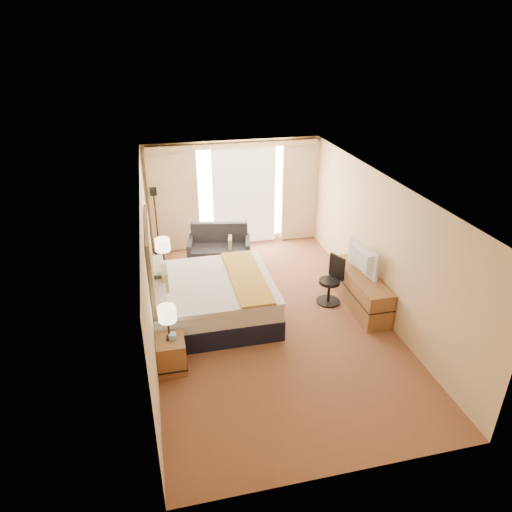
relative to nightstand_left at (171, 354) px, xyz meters
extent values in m
cube|color=#522317|center=(1.87, 1.05, -0.28)|extent=(4.20, 7.00, 0.02)
cube|color=white|center=(1.87, 1.05, 2.33)|extent=(4.20, 7.00, 0.02)
cube|color=tan|center=(1.87, 4.55, 1.02)|extent=(4.20, 0.02, 2.60)
cube|color=tan|center=(1.87, -2.45, 1.02)|extent=(4.20, 0.02, 2.60)
cube|color=tan|center=(-0.23, 1.05, 1.02)|extent=(0.02, 7.00, 2.60)
cube|color=tan|center=(3.97, 1.05, 1.02)|extent=(0.02, 7.00, 2.60)
cube|color=black|center=(-0.19, 1.25, 1.01)|extent=(0.06, 1.85, 1.50)
cube|color=olive|center=(0.00, 0.00, 0.00)|extent=(0.45, 0.52, 0.55)
cube|color=olive|center=(0.00, 2.50, 0.00)|extent=(0.45, 0.52, 0.55)
cube|color=olive|center=(3.70, 1.05, 0.07)|extent=(0.50, 1.80, 0.70)
cube|color=white|center=(2.12, 4.52, 1.04)|extent=(2.30, 0.02, 2.30)
cube|color=beige|center=(0.42, 4.43, 0.99)|extent=(1.15, 0.09, 2.50)
cube|color=beige|center=(3.52, 4.43, 0.99)|extent=(0.90, 0.09, 2.50)
cube|color=white|center=(2.12, 4.48, 0.99)|extent=(1.55, 0.04, 2.50)
cube|color=tan|center=(1.87, 4.39, 2.25)|extent=(4.00, 0.16, 0.12)
cube|color=black|center=(0.82, 1.30, -0.08)|extent=(2.29, 2.07, 0.38)
cube|color=silver|center=(0.82, 1.30, 0.27)|extent=(2.23, 2.01, 0.33)
cube|color=silver|center=(0.91, 1.30, 0.46)|extent=(2.09, 2.09, 0.08)
cube|color=#B18328|center=(1.49, 1.30, 0.51)|extent=(0.60, 2.09, 0.04)
cube|color=silver|center=(-0.13, 0.80, 0.60)|extent=(0.30, 0.85, 0.20)
cube|color=silver|center=(-0.13, 1.81, 0.60)|extent=(0.30, 0.85, 0.20)
cube|color=beige|center=(0.03, 1.30, 0.64)|extent=(0.11, 0.46, 0.39)
cube|color=#581923|center=(1.32, 3.50, -0.15)|extent=(1.54, 1.02, 0.25)
cube|color=#2C2C30|center=(1.31, 3.45, 0.06)|extent=(1.41, 0.85, 0.16)
cube|color=#2C2C30|center=(1.38, 3.80, 0.33)|extent=(1.32, 0.39, 0.56)
cube|color=#2C2C30|center=(0.67, 3.63, 0.09)|extent=(0.25, 0.77, 0.46)
cube|color=#2C2C30|center=(1.97, 3.37, 0.09)|extent=(0.25, 0.77, 0.46)
cube|color=beige|center=(1.56, 3.40, 0.23)|extent=(0.15, 0.36, 0.32)
cube|color=black|center=(-0.03, 4.35, -0.26)|extent=(0.21, 0.21, 0.02)
cylinder|color=black|center=(-0.03, 4.35, 0.49)|extent=(0.03, 0.03, 1.47)
cube|color=black|center=(-0.03, 4.35, 1.29)|extent=(0.15, 0.15, 0.17)
cylinder|color=black|center=(3.16, 1.31, -0.26)|extent=(0.47, 0.47, 0.03)
cylinder|color=black|center=(3.16, 1.31, -0.03)|extent=(0.06, 0.06, 0.43)
cylinder|color=black|center=(3.16, 1.31, 0.19)|extent=(0.42, 0.42, 0.07)
cube|color=black|center=(3.32, 1.38, 0.46)|extent=(0.19, 0.37, 0.47)
cube|color=black|center=(0.00, 0.03, 0.29)|extent=(0.10, 0.10, 0.04)
cylinder|color=black|center=(0.00, 0.03, 0.49)|extent=(0.03, 0.03, 0.35)
cylinder|color=#FFEDBF|center=(0.00, 0.03, 0.74)|extent=(0.28, 0.28, 0.24)
cube|color=black|center=(0.05, 2.51, 0.30)|extent=(0.10, 0.10, 0.04)
cylinder|color=black|center=(0.05, 2.51, 0.50)|extent=(0.03, 0.03, 0.37)
cylinder|color=#FFEDBF|center=(0.05, 2.51, 0.77)|extent=(0.29, 0.29, 0.25)
cube|color=#7CA9C0|center=(0.05, 0.01, 0.33)|extent=(0.12, 0.12, 0.10)
cube|color=black|center=(0.09, 2.42, 0.31)|extent=(0.23, 0.21, 0.07)
imported|color=black|center=(3.65, 1.16, 0.70)|extent=(0.24, 0.96, 0.55)
camera|label=1|loc=(0.01, -5.93, 4.58)|focal=32.00mm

